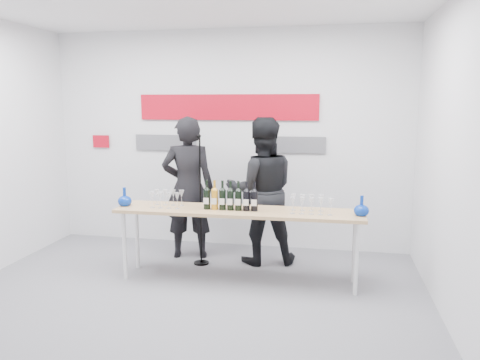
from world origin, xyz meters
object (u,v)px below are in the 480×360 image
Objects in this scene: presenter_left at (188,188)px; presenter_right at (261,191)px; tasting_table at (238,215)px; mic_stand at (201,225)px.

presenter_left is 0.97m from presenter_right.
tasting_table is 0.78m from mic_stand.
mic_stand is (0.24, -0.26, -0.42)m from presenter_left.
presenter_right is (0.16, 0.69, 0.15)m from tasting_table.
tasting_table is at bearing 61.94° from presenter_right.
presenter_right reaches higher than mic_stand.
presenter_left is at bearing 137.81° from tasting_table.
presenter_right is at bearing 76.33° from tasting_table.
presenter_right is 0.87m from mic_stand.
tasting_table is at bearing 125.63° from presenter_left.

